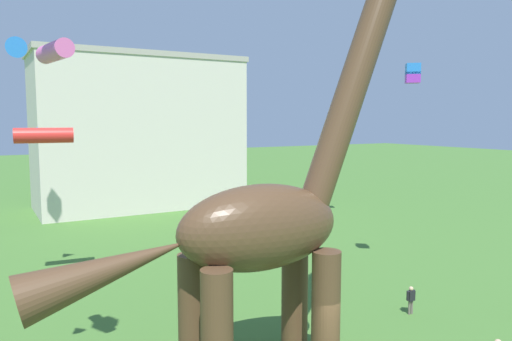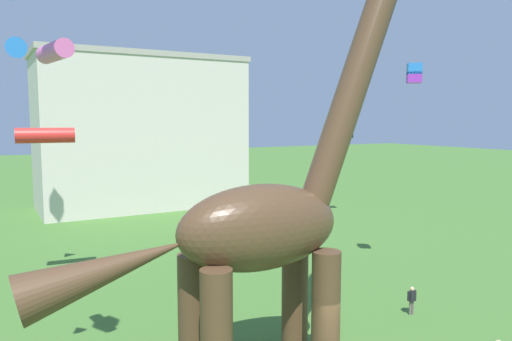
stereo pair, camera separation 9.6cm
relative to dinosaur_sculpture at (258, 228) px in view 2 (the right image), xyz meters
name	(u,v)px [view 2 (the right image)]	position (x,y,z in m)	size (l,w,h in m)	color
dinosaur_sculpture	(258,228)	(0.00, 0.00, 0.00)	(13.26, 2.81, 13.86)	#513823
person_far_spectator	(412,298)	(8.36, 1.14, -4.26)	(0.47, 0.20, 1.24)	#6B6056
kite_high_left	(46,51)	(-5.99, 1.11, 5.31)	(1.69, 1.89, 0.54)	pink
kite_mid_center	(414,73)	(12.18, 4.97, 5.87)	(0.99, 0.99, 1.01)	#287AE5
kite_trailing	(349,133)	(20.40, 19.77, 2.34)	(0.86, 0.86, 0.91)	pink
kite_mid_left	(46,135)	(-4.83, 13.05, 2.69)	(2.78, 2.45, 0.80)	red
background_building_block	(141,132)	(6.00, 33.56, 2.30)	(19.40, 9.07, 14.61)	beige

